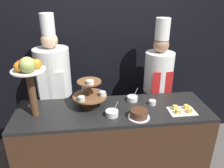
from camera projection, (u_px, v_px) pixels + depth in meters
wall_back at (105, 44)px, 2.93m from camera, size 10.00×0.06×2.80m
buffet_counter at (113, 144)px, 2.50m from camera, size 2.05×0.63×0.91m
tiered_stand at (90, 93)px, 2.30m from camera, size 0.37×0.37×0.34m
fruit_pedestal at (29, 73)px, 2.02m from camera, size 0.32×0.32×0.63m
cake_round at (139, 114)px, 2.15m from camera, size 0.22×0.22×0.08m
cup_white at (152, 102)px, 2.40m from camera, size 0.08×0.08×0.05m
cake_square_tray at (182, 110)px, 2.27m from camera, size 0.28×0.20×0.05m
serving_bowl_near at (112, 113)px, 2.19m from camera, size 0.13×0.13×0.16m
serving_bowl_far at (132, 98)px, 2.48m from camera, size 0.12×0.12×0.16m
chef_left at (55, 86)px, 2.67m from camera, size 0.41×0.41×1.85m
chef_center_left at (158, 83)px, 2.82m from camera, size 0.36×0.36×1.78m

